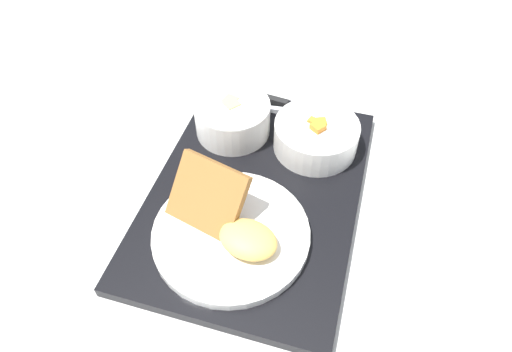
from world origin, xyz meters
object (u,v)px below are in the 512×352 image
Objects in this scene: bowl_salad at (316,134)px; plate_main at (229,229)px; spoon at (290,111)px; bowl_soup at (233,116)px; knife at (282,103)px.

plate_main is at bearing -15.59° from bowl_salad.
spoon is (-0.28, -0.01, -0.01)m from plate_main.
spoon is at bearing -134.29° from bowl_salad.
plate_main is (0.20, 0.08, -0.02)m from bowl_soup.
bowl_salad is 0.14m from bowl_soup.
bowl_salad is at bearing 95.69° from bowl_soup.
bowl_soup is 0.77× the size of spoon.
bowl_soup is 0.11m from knife.
knife is at bearing -174.77° from plate_main.
spoon is (-0.06, -0.07, -0.02)m from bowl_salad.
bowl_salad reaches higher than knife.
plate_main is at bearing 22.36° from bowl_soup.
knife is at bearing 132.77° from spoon.
plate_main is at bearing -100.77° from spoon.
bowl_soup is 0.57× the size of plate_main.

